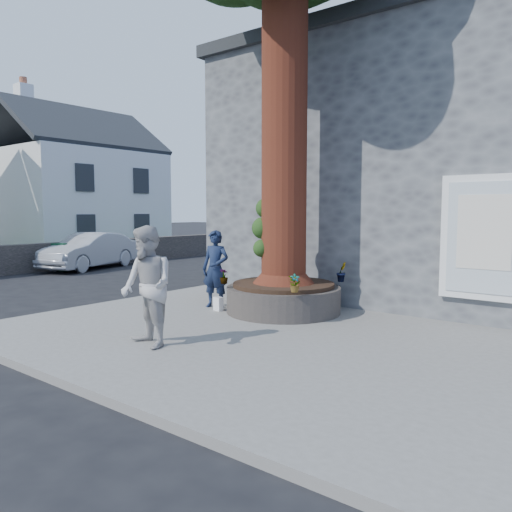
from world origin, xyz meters
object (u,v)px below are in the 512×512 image
Objects in this scene: woman at (147,287)px; car_silver at (90,251)px; planter at (283,298)px; a_board_sign at (61,257)px; man at (215,269)px.

woman reaches higher than car_silver.
a_board_sign reaches higher than planter.
woman is at bearing -80.82° from man.
car_silver is at bearing 166.65° from planter.
woman is at bearing -45.98° from car_silver.
a_board_sign is at bearing 172.09° from planter.
car_silver reaches higher than planter.
man is 0.89× the size of woman.
man reaches higher than a_board_sign.
woman reaches higher than man.
a_board_sign is (-0.30, -1.00, -0.17)m from car_silver.
planter is at bearing 3.83° from man.
man is 9.70m from a_board_sign.
man is 3.18m from woman.
planter is at bearing 101.76° from woman.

